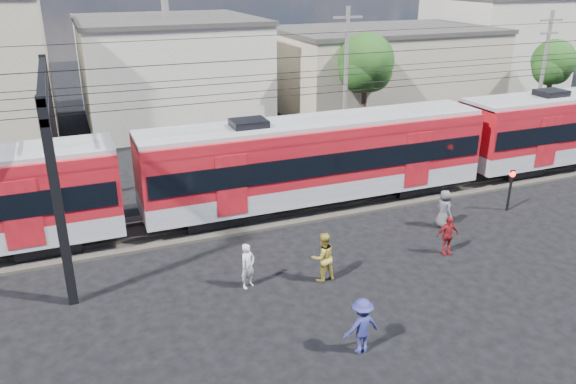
{
  "coord_description": "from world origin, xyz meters",
  "views": [
    {
      "loc": [
        -9.35,
        -14.13,
        10.39
      ],
      "look_at": [
        -1.65,
        5.0,
        2.19
      ],
      "focal_mm": 35.0,
      "sensor_mm": 36.0,
      "label": 1
    }
  ],
  "objects_px": {
    "commuter_train": "(321,157)",
    "pedestrian_a": "(248,266)",
    "crossing_signal": "(511,183)",
    "pedestrian_c": "(362,326)"
  },
  "relations": [
    {
      "from": "pedestrian_a",
      "to": "crossing_signal",
      "type": "bearing_deg",
      "value": -19.88
    },
    {
      "from": "pedestrian_a",
      "to": "pedestrian_c",
      "type": "relative_size",
      "value": 0.95
    },
    {
      "from": "crossing_signal",
      "to": "commuter_train",
      "type": "bearing_deg",
      "value": 154.09
    },
    {
      "from": "commuter_train",
      "to": "pedestrian_a",
      "type": "bearing_deg",
      "value": -133.5
    },
    {
      "from": "pedestrian_a",
      "to": "crossing_signal",
      "type": "relative_size",
      "value": 0.84
    },
    {
      "from": "crossing_signal",
      "to": "pedestrian_c",
      "type": "bearing_deg",
      "value": -149.84
    },
    {
      "from": "crossing_signal",
      "to": "pedestrian_a",
      "type": "bearing_deg",
      "value": -171.71
    },
    {
      "from": "pedestrian_c",
      "to": "crossing_signal",
      "type": "bearing_deg",
      "value": -153.29
    },
    {
      "from": "pedestrian_a",
      "to": "pedestrian_c",
      "type": "height_order",
      "value": "pedestrian_c"
    },
    {
      "from": "commuter_train",
      "to": "pedestrian_a",
      "type": "height_order",
      "value": "commuter_train"
    }
  ]
}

